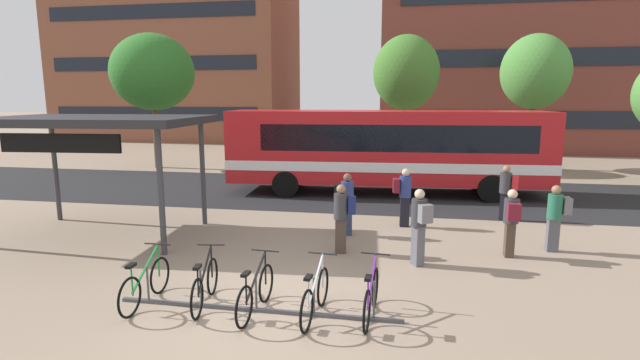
# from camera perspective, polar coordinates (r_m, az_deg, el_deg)

# --- Properties ---
(ground) EXTENTS (200.00, 200.00, 0.00)m
(ground) POSITION_cam_1_polar(r_m,az_deg,el_deg) (8.82, -7.27, -14.93)
(ground) COLOR gray
(bus_lane_asphalt) EXTENTS (80.00, 7.20, 0.01)m
(bus_lane_asphalt) POSITION_cam_1_polar(r_m,az_deg,el_deg) (18.75, 2.31, -1.43)
(bus_lane_asphalt) COLOR #232326
(bus_lane_asphalt) RESTS_ON ground
(city_bus) EXTENTS (12.15, 3.27, 3.20)m
(city_bus) POSITION_cam_1_polar(r_m,az_deg,el_deg) (18.33, 7.80, 3.83)
(city_bus) COLOR red
(city_bus) RESTS_ON ground
(bike_rack) EXTENTS (5.10, 0.09, 0.70)m
(bike_rack) POSITION_cam_1_polar(r_m,az_deg,el_deg) (8.60, -7.69, -14.94)
(bike_rack) COLOR #47474C
(bike_rack) RESTS_ON ground
(parked_bicycle_green_0) EXTENTS (0.52, 1.72, 0.99)m
(parked_bicycle_green_0) POSITION_cam_1_polar(r_m,az_deg,el_deg) (9.24, -20.35, -11.72)
(parked_bicycle_green_0) COLOR black
(parked_bicycle_green_0) RESTS_ON ground
(parked_bicycle_black_1) EXTENTS (0.52, 1.71, 0.99)m
(parked_bicycle_black_1) POSITION_cam_1_polar(r_m,az_deg,el_deg) (8.88, -13.73, -12.27)
(parked_bicycle_black_1) COLOR black
(parked_bicycle_black_1) RESTS_ON ground
(parked_bicycle_black_2) EXTENTS (0.52, 1.72, 0.99)m
(parked_bicycle_black_2) POSITION_cam_1_polar(r_m,az_deg,el_deg) (8.41, -7.78, -13.36)
(parked_bicycle_black_2) COLOR black
(parked_bicycle_black_2) RESTS_ON ground
(parked_bicycle_silver_3) EXTENTS (0.52, 1.72, 0.99)m
(parked_bicycle_silver_3) POSITION_cam_1_polar(r_m,az_deg,el_deg) (8.19, -0.58, -13.91)
(parked_bicycle_silver_3) COLOR black
(parked_bicycle_silver_3) RESTS_ON ground
(parked_bicycle_purple_4) EXTENTS (0.52, 1.72, 0.99)m
(parked_bicycle_purple_4) POSITION_cam_1_polar(r_m,az_deg,el_deg) (8.22, 6.20, -13.88)
(parked_bicycle_purple_4) COLOR black
(parked_bicycle_purple_4) RESTS_ON ground
(transit_shelter) EXTENTS (5.61, 3.92, 3.21)m
(transit_shelter) POSITION_cam_1_polar(r_m,az_deg,el_deg) (13.69, -25.45, 6.10)
(transit_shelter) COLOR #38383D
(transit_shelter) RESTS_ON ground
(commuter_grey_pack_0) EXTENTS (0.53, 0.61, 1.73)m
(commuter_grey_pack_0) POSITION_cam_1_polar(r_m,az_deg,el_deg) (10.61, 11.95, -4.99)
(commuter_grey_pack_0) COLOR #565660
(commuter_grey_pack_0) RESTS_ON ground
(commuter_maroon_pack_1) EXTENTS (0.34, 0.52, 1.61)m
(commuter_maroon_pack_1) POSITION_cam_1_polar(r_m,az_deg,el_deg) (11.82, 22.12, -4.35)
(commuter_maroon_pack_1) COLOR #47382D
(commuter_maroon_pack_1) RESTS_ON ground
(commuter_navy_pack_2) EXTENTS (0.55, 0.37, 1.68)m
(commuter_navy_pack_2) POSITION_cam_1_polar(r_m,az_deg,el_deg) (11.25, 2.73, -4.12)
(commuter_navy_pack_2) COLOR #47382D
(commuter_navy_pack_2) RESTS_ON ground
(commuter_grey_pack_3) EXTENTS (0.53, 0.35, 1.64)m
(commuter_grey_pack_3) POSITION_cam_1_polar(r_m,az_deg,el_deg) (12.70, 26.64, -3.67)
(commuter_grey_pack_3) COLOR #565660
(commuter_grey_pack_3) RESTS_ON ground
(commuter_maroon_pack_4) EXTENTS (0.55, 0.37, 1.70)m
(commuter_maroon_pack_4) POSITION_cam_1_polar(r_m,az_deg,el_deg) (13.76, 10.10, -1.60)
(commuter_maroon_pack_4) COLOR black
(commuter_maroon_pack_4) RESTS_ON ground
(commuter_black_pack_5) EXTENTS (0.56, 0.39, 1.70)m
(commuter_black_pack_5) POSITION_cam_1_polar(r_m,az_deg,el_deg) (12.72, 3.15, -2.41)
(commuter_black_pack_5) COLOR #2D3851
(commuter_black_pack_5) RESTS_ON ground
(commuter_red_pack_6) EXTENTS (0.57, 0.41, 1.69)m
(commuter_red_pack_6) POSITION_cam_1_polar(r_m,az_deg,el_deg) (15.29, 21.62, -1.03)
(commuter_red_pack_6) COLOR black
(commuter_red_pack_6) RESTS_ON ground
(street_tree_0) EXTENTS (4.25, 4.25, 6.97)m
(street_tree_0) POSITION_cam_1_polar(r_m,az_deg,el_deg) (26.52, -19.58, 12.16)
(street_tree_0) COLOR brown
(street_tree_0) RESTS_ON ground
(street_tree_1) EXTENTS (3.42, 3.42, 6.89)m
(street_tree_1) POSITION_cam_1_polar(r_m,az_deg,el_deg) (26.97, 24.59, 11.78)
(street_tree_1) COLOR brown
(street_tree_1) RESTS_ON ground
(street_tree_2) EXTENTS (3.37, 3.37, 6.86)m
(street_tree_2) POSITION_cam_1_polar(r_m,az_deg,el_deg) (25.14, 10.38, 12.61)
(street_tree_2) COLOR brown
(street_tree_2) RESTS_ON ground
(building_left_wing) EXTENTS (19.93, 10.23, 19.99)m
(building_left_wing) POSITION_cam_1_polar(r_m,az_deg,el_deg) (46.12, -16.73, 17.39)
(building_left_wing) COLOR brown
(building_left_wing) RESTS_ON ground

